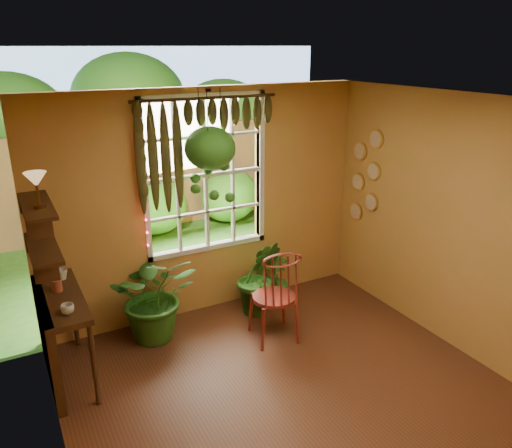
{
  "coord_description": "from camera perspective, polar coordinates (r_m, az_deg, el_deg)",
  "views": [
    {
      "loc": [
        -2.15,
        -2.97,
        3.12
      ],
      "look_at": [
        0.06,
        1.15,
        1.44
      ],
      "focal_mm": 35.0,
      "sensor_mm": 36.0,
      "label": 1
    }
  ],
  "objects": [
    {
      "name": "potted_plant_left",
      "position": [
        5.68,
        -11.49,
        -7.99
      ],
      "size": [
        1.07,
        0.97,
        1.03
      ],
      "primitive_type": "imported",
      "rotation": [
        0.0,
        0.0,
        -0.2
      ],
      "color": "#144612",
      "rests_on": "floor"
    },
    {
      "name": "tiffany_lamp",
      "position": [
        4.56,
        -23.85,
        4.43
      ],
      "size": [
        0.19,
        0.19,
        0.31
      ],
      "color": "brown",
      "rests_on": "shelf_upper"
    },
    {
      "name": "counter_ledge",
      "position": [
        5.24,
        -22.27,
        -11.21
      ],
      "size": [
        0.4,
        1.2,
        0.9
      ],
      "color": "#3A260F",
      "rests_on": "floor"
    },
    {
      "name": "hanging_basket",
      "position": [
        5.5,
        -5.25,
        7.82
      ],
      "size": [
        0.56,
        0.56,
        1.25
      ],
      "color": "black",
      "rests_on": "ceiling"
    },
    {
      "name": "potted_plant_mid",
      "position": [
        6.06,
        0.34,
        -6.08
      ],
      "size": [
        0.64,
        0.57,
        0.96
      ],
      "primitive_type": "imported",
      "rotation": [
        0.0,
        0.0,
        -0.32
      ],
      "color": "#144612",
      "rests_on": "floor"
    },
    {
      "name": "shelf_lower",
      "position": [
        4.89,
        -23.15,
        -2.53
      ],
      "size": [
        0.25,
        0.9,
        0.04
      ],
      "primitive_type": "cube",
      "color": "#3A260F",
      "rests_on": "wall_left"
    },
    {
      "name": "ceiling",
      "position": [
        3.69,
        7.83,
        13.03
      ],
      "size": [
        4.5,
        4.5,
        0.0
      ],
      "primitive_type": "plane",
      "rotation": [
        3.14,
        0.0,
        0.0
      ],
      "color": "silver",
      "rests_on": "wall_back"
    },
    {
      "name": "windsor_chair",
      "position": [
        5.59,
        2.17,
        -9.72
      ],
      "size": [
        0.55,
        0.57,
        1.28
      ],
      "rotation": [
        0.0,
        0.0,
        -0.16
      ],
      "color": "maroon",
      "rests_on": "floor"
    },
    {
      "name": "brush_jar",
      "position": [
        5.13,
        -21.91,
        -5.74
      ],
      "size": [
        0.1,
        0.1,
        0.35
      ],
      "color": "brown",
      "rests_on": "counter_ledge"
    },
    {
      "name": "wall_left",
      "position": [
        3.46,
        -22.16,
        -12.69
      ],
      "size": [
        0.0,
        4.5,
        4.5
      ],
      "primitive_type": "plane",
      "rotation": [
        1.57,
        0.0,
        1.57
      ],
      "color": "#BD7B40",
      "rests_on": "floor"
    },
    {
      "name": "wall_plates",
      "position": [
        6.49,
        12.39,
        5.29
      ],
      "size": [
        0.04,
        0.32,
        1.1
      ],
      "primitive_type": null,
      "color": "beige",
      "rests_on": "wall_right"
    },
    {
      "name": "window",
      "position": [
        5.85,
        -5.82,
        5.59
      ],
      "size": [
        1.52,
        0.1,
        1.86
      ],
      "color": "silver",
      "rests_on": "wall_back"
    },
    {
      "name": "valance_vine",
      "position": [
        5.59,
        -6.35,
        10.96
      ],
      "size": [
        1.7,
        0.12,
        1.1
      ],
      "color": "#3A260F",
      "rests_on": "window"
    },
    {
      "name": "shelf_vase",
      "position": [
        5.11,
        -23.55,
        -0.61
      ],
      "size": [
        0.17,
        0.17,
        0.14
      ],
      "primitive_type": "imported",
      "rotation": [
        0.0,
        0.0,
        0.29
      ],
      "color": "#B2AD99",
      "rests_on": "shelf_lower"
    },
    {
      "name": "wall_back",
      "position": [
        5.91,
        -5.59,
        2.24
      ],
      "size": [
        4.0,
        0.0,
        4.0
      ],
      "primitive_type": "plane",
      "rotation": [
        1.57,
        0.0,
        0.0
      ],
      "color": "#BD7B40",
      "rests_on": "floor"
    },
    {
      "name": "cup_a",
      "position": [
        4.73,
        -20.74,
        -9.07
      ],
      "size": [
        0.11,
        0.11,
        0.09
      ],
      "primitive_type": "imported",
      "rotation": [
        0.0,
        0.0,
        -0.01
      ],
      "color": "silver",
      "rests_on": "counter_ledge"
    },
    {
      "name": "wall_right",
      "position": [
        5.4,
        24.65,
        -1.27
      ],
      "size": [
        0.0,
        4.5,
        4.5
      ],
      "primitive_type": "plane",
      "rotation": [
        1.57,
        0.0,
        -1.57
      ],
      "color": "#BD7B40",
      "rests_on": "floor"
    },
    {
      "name": "cup_b",
      "position": [
        5.39,
        -21.29,
        -5.4
      ],
      "size": [
        0.13,
        0.13,
        0.1
      ],
      "primitive_type": "imported",
      "rotation": [
        0.0,
        0.0,
        -0.14
      ],
      "color": "beige",
      "rests_on": "counter_ledge"
    },
    {
      "name": "floor",
      "position": [
        4.81,
        6.25,
        -20.81
      ],
      "size": [
        4.5,
        4.5,
        0.0
      ],
      "primitive_type": "plane",
      "color": "#532817",
      "rests_on": "ground"
    },
    {
      "name": "potted_plant_right",
      "position": [
        6.29,
        1.91,
        -6.19
      ],
      "size": [
        0.53,
        0.53,
        0.74
      ],
      "primitive_type": "imported",
      "rotation": [
        0.0,
        0.0,
        0.34
      ],
      "color": "#144612",
      "rests_on": "floor"
    },
    {
      "name": "backyard",
      "position": [
        10.29,
        -14.54,
        8.85
      ],
      "size": [
        14.0,
        10.0,
        12.0
      ],
      "color": "#215C1A",
      "rests_on": "ground"
    },
    {
      "name": "shelf_upper",
      "position": [
        4.76,
        -23.79,
        1.93
      ],
      "size": [
        0.25,
        0.9,
        0.04
      ],
      "primitive_type": "cube",
      "color": "#3A260F",
      "rests_on": "wall_left"
    },
    {
      "name": "string_lights",
      "position": [
        5.51,
        -12.79,
        4.87
      ],
      "size": [
        0.03,
        0.03,
        1.54
      ],
      "primitive_type": null,
      "color": "#FF2633",
      "rests_on": "window"
    }
  ]
}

